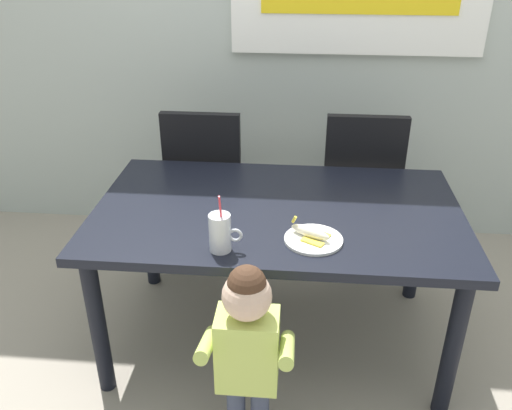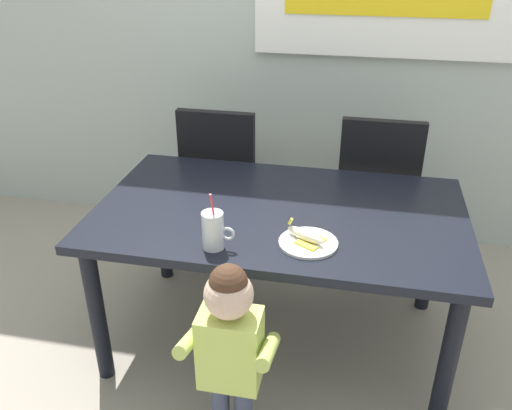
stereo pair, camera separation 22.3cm
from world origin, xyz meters
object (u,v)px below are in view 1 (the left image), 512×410
dining_chair_right (360,181)px  milk_cup (220,235)px  dining_chair_left (207,178)px  snack_plate (313,240)px  toddler_standing (247,342)px  dining_table (277,225)px  peeled_banana (311,233)px

dining_chair_right → milk_cup: milk_cup is taller
dining_chair_left → milk_cup: bearing=103.2°
dining_chair_left → dining_chair_right: size_ratio=1.00×
dining_chair_right → snack_plate: bearing=74.2°
toddler_standing → milk_cup: size_ratio=3.37×
toddler_standing → milk_cup: milk_cup is taller
toddler_standing → milk_cup: 0.41m
dining_table → snack_plate: snack_plate is taller
dining_table → snack_plate: 0.32m
dining_chair_right → milk_cup: 1.25m
dining_chair_left → dining_chair_right: bearing=-177.8°
dining_chair_left → snack_plate: (0.59, -0.93, 0.19)m
dining_chair_right → peeled_banana: bearing=73.4°
toddler_standing → milk_cup: bearing=114.7°
dining_table → milk_cup: milk_cup is taller
dining_chair_left → peeled_banana: (0.58, -0.92, 0.21)m
dining_chair_left → dining_table: bearing=123.3°
dining_table → snack_plate: size_ratio=6.95×
milk_cup → peeled_banana: size_ratio=1.47×
dining_table → toddler_standing: toddler_standing is taller
dining_chair_left → peeled_banana: dining_chair_left is taller
milk_cup → peeled_banana: 0.36m
dining_chair_left → milk_cup: milk_cup is taller
snack_plate → peeled_banana: peeled_banana is taller
dining_chair_left → peeled_banana: size_ratio=5.67×
peeled_banana → milk_cup: bearing=-162.7°
milk_cup → dining_table: bearing=61.2°
dining_table → milk_cup: size_ratio=6.43×
snack_plate → milk_cup: bearing=-164.7°
dining_chair_left → snack_plate: 1.12m
milk_cup → snack_plate: bearing=15.3°
dining_chair_left → milk_cup: size_ratio=3.86×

